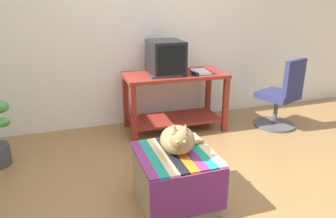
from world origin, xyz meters
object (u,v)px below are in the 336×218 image
object	(u,v)px
ottoman_with_blanket	(175,178)
cat	(178,139)
office_chair	(281,98)
stapler	(195,74)
keyboard	(167,76)
desk	(175,92)
tv_monitor	(166,58)
book	(200,71)

from	to	relation	value
ottoman_with_blanket	cat	bearing A→B (deg)	-12.26
office_chair	stapler	xyz separation A→B (m)	(-1.10, 0.19, 0.35)
keyboard	stapler	size ratio (longest dim) A/B	3.64
desk	ottoman_with_blanket	xyz separation A→B (m)	(-0.51, -1.44, -0.26)
desk	keyboard	distance (m)	0.31
desk	stapler	size ratio (longest dim) A/B	11.13
tv_monitor	desk	bearing A→B (deg)	-15.35
tv_monitor	stapler	bearing A→B (deg)	-35.53
cat	ottoman_with_blanket	bearing A→B (deg)	-178.73
tv_monitor	stapler	xyz separation A→B (m)	(0.29, -0.22, -0.17)
book	ottoman_with_blanket	bearing A→B (deg)	-115.00
stapler	desk	bearing A→B (deg)	123.44
ottoman_with_blanket	cat	xyz separation A→B (m)	(0.02, -0.00, 0.33)
tv_monitor	keyboard	size ratio (longest dim) A/B	1.23
desk	tv_monitor	bearing A→B (deg)	164.65
cat	office_chair	bearing A→B (deg)	44.45
book	stapler	bearing A→B (deg)	-127.33
tv_monitor	ottoman_with_blanket	size ratio (longest dim) A/B	0.79
book	stapler	distance (m)	0.18
office_chair	stapler	bearing A→B (deg)	-30.24
keyboard	book	xyz separation A→B (m)	(0.45, 0.08, -0.00)
cat	book	bearing A→B (deg)	73.56
cat	stapler	distance (m)	1.44
desk	keyboard	xyz separation A→B (m)	(-0.14, -0.13, 0.24)
tv_monitor	keyboard	xyz separation A→B (m)	(-0.03, -0.16, -0.18)
keyboard	office_chair	size ratio (longest dim) A/B	0.45
ottoman_with_blanket	cat	distance (m)	0.33
book	office_chair	distance (m)	1.08
keyboard	ottoman_with_blanket	world-z (taller)	keyboard
keyboard	cat	xyz separation A→B (m)	(-0.35, -1.31, -0.17)
stapler	cat	bearing A→B (deg)	-129.62
book	stapler	size ratio (longest dim) A/B	2.60
ottoman_with_blanket	stapler	bearing A→B (deg)	60.93
tv_monitor	ottoman_with_blanket	distance (m)	1.67
tv_monitor	office_chair	bearing A→B (deg)	-15.18
tv_monitor	office_chair	distance (m)	1.54
desk	office_chair	bearing A→B (deg)	-15.17
desk	book	size ratio (longest dim) A/B	4.29
book	stapler	world-z (taller)	stapler
stapler	tv_monitor	bearing A→B (deg)	131.91
keyboard	cat	world-z (taller)	keyboard
stapler	keyboard	bearing A→B (deg)	158.97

